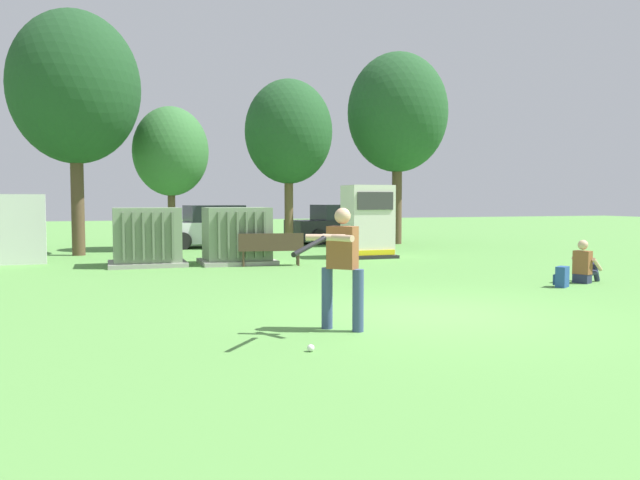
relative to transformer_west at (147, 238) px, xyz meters
The scene contains 15 objects.
ground_plane 9.97m from the transformer_west, 66.62° to the right, with size 96.00×96.00×0.00m, color #5B9947.
transformer_west is the anchor object (origin of this frame).
transformer_mid_west 2.50m from the transformer_west, ahead, with size 2.10×1.70×1.62m.
generator_enclosure 6.85m from the transformer_west, ahead, with size 1.60×1.40×2.30m.
park_bench 3.48m from the transformer_west, 20.27° to the right, with size 1.84×0.67×0.92m.
batter 10.15m from the transformer_west, 78.20° to the right, with size 1.31×1.33×1.74m.
sports_ball 11.07m from the transformer_west, 83.24° to the right, with size 0.09×0.09×0.09m, color white.
seated_spectator 11.33m from the transformer_west, 37.12° to the right, with size 0.79×0.66×0.96m.
backpack 10.87m from the transformer_west, 42.04° to the right, with size 0.38×0.37×0.44m.
tree_left 6.51m from the transformer_west, 115.56° to the left, with size 4.17×4.17×7.97m.
tree_center_left 6.31m from the transformer_west, 77.66° to the left, with size 2.74×2.74×5.23m.
tree_center_right 8.79m from the transformer_west, 44.48° to the left, with size 3.40×3.40×6.49m.
tree_right 12.66m from the transformer_west, 28.53° to the left, with size 4.11×4.11×7.86m.
parked_car_leftmost 7.00m from the transformer_west, 66.46° to the left, with size 4.38×2.31×1.62m.
parked_car_left_of_center 10.92m from the transformer_west, 40.61° to the left, with size 4.40×2.37×1.62m.
Camera 1 is at (-4.97, -9.09, 1.86)m, focal length 35.49 mm.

